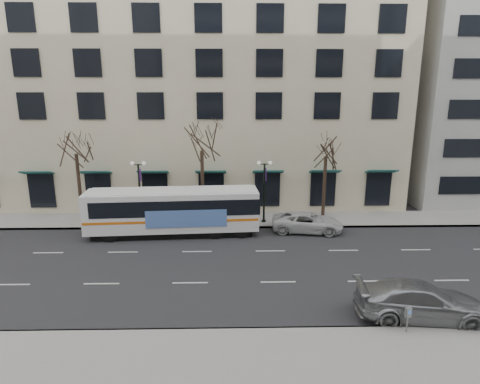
{
  "coord_description": "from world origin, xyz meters",
  "views": [
    {
      "loc": [
        2.39,
        -23.13,
        10.5
      ],
      "look_at": [
        2.94,
        2.92,
        4.0
      ],
      "focal_mm": 30.0,
      "sensor_mm": 36.0,
      "label": 1
    }
  ],
  "objects_px": {
    "lamp_post_left": "(140,189)",
    "pay_station": "(408,315)",
    "silver_car": "(420,301)",
    "tree_far_left": "(75,142)",
    "tree_far_right": "(326,145)",
    "city_bus": "(174,210)",
    "lamp_post_right": "(264,189)",
    "white_pickup": "(307,222)",
    "tree_far_mid": "(202,139)"
  },
  "relations": [
    {
      "from": "tree_far_right",
      "to": "white_pickup",
      "type": "height_order",
      "value": "tree_far_right"
    },
    {
      "from": "tree_far_left",
      "to": "tree_far_mid",
      "type": "xyz_separation_m",
      "value": [
        10.0,
        0.0,
        0.21
      ]
    },
    {
      "from": "tree_far_mid",
      "to": "city_bus",
      "type": "xyz_separation_m",
      "value": [
        -1.96,
        -3.0,
        -5.01
      ]
    },
    {
      "from": "tree_far_mid",
      "to": "lamp_post_left",
      "type": "height_order",
      "value": "tree_far_mid"
    },
    {
      "from": "lamp_post_right",
      "to": "tree_far_mid",
      "type": "bearing_deg",
      "value": 173.17
    },
    {
      "from": "tree_far_mid",
      "to": "tree_far_right",
      "type": "xyz_separation_m",
      "value": [
        10.0,
        -0.0,
        -0.48
      ]
    },
    {
      "from": "tree_far_right",
      "to": "silver_car",
      "type": "xyz_separation_m",
      "value": [
        1.31,
        -14.94,
        -5.54
      ]
    },
    {
      "from": "lamp_post_right",
      "to": "lamp_post_left",
      "type": "bearing_deg",
      "value": 180.0
    },
    {
      "from": "tree_far_right",
      "to": "lamp_post_left",
      "type": "height_order",
      "value": "tree_far_right"
    },
    {
      "from": "lamp_post_left",
      "to": "tree_far_left",
      "type": "bearing_deg",
      "value": 173.17
    },
    {
      "from": "tree_far_right",
      "to": "lamp_post_left",
      "type": "bearing_deg",
      "value": -177.71
    },
    {
      "from": "tree_far_right",
      "to": "pay_station",
      "type": "height_order",
      "value": "tree_far_right"
    },
    {
      "from": "tree_far_right",
      "to": "pay_station",
      "type": "bearing_deg",
      "value": -89.58
    },
    {
      "from": "white_pickup",
      "to": "pay_station",
      "type": "relative_size",
      "value": 4.61
    },
    {
      "from": "tree_far_mid",
      "to": "silver_car",
      "type": "xyz_separation_m",
      "value": [
        11.31,
        -14.94,
        -6.03
      ]
    },
    {
      "from": "lamp_post_left",
      "to": "silver_car",
      "type": "distance_m",
      "value": 21.81
    },
    {
      "from": "silver_car",
      "to": "white_pickup",
      "type": "xyz_separation_m",
      "value": [
        -3.1,
        12.32,
        -0.13
      ]
    },
    {
      "from": "tree_far_mid",
      "to": "lamp_post_left",
      "type": "relative_size",
      "value": 1.64
    },
    {
      "from": "tree_far_left",
      "to": "pay_station",
      "type": "height_order",
      "value": "tree_far_left"
    },
    {
      "from": "lamp_post_right",
      "to": "silver_car",
      "type": "relative_size",
      "value": 0.86
    },
    {
      "from": "tree_far_right",
      "to": "pay_station",
      "type": "xyz_separation_m",
      "value": [
        0.12,
        -16.31,
        -5.42
      ]
    },
    {
      "from": "tree_far_mid",
      "to": "lamp_post_left",
      "type": "distance_m",
      "value": 6.4
    },
    {
      "from": "tree_far_right",
      "to": "lamp_post_right",
      "type": "distance_m",
      "value": 6.11
    },
    {
      "from": "tree_far_left",
      "to": "pay_station",
      "type": "xyz_separation_m",
      "value": [
        20.12,
        -16.31,
        -5.7
      ]
    },
    {
      "from": "lamp_post_left",
      "to": "pay_station",
      "type": "xyz_separation_m",
      "value": [
        15.11,
        -15.71,
        -1.94
      ]
    },
    {
      "from": "lamp_post_left",
      "to": "city_bus",
      "type": "relative_size",
      "value": 0.4
    },
    {
      "from": "lamp_post_right",
      "to": "city_bus",
      "type": "bearing_deg",
      "value": -161.0
    },
    {
      "from": "lamp_post_right",
      "to": "white_pickup",
      "type": "bearing_deg",
      "value": -32.15
    },
    {
      "from": "lamp_post_left",
      "to": "pay_station",
      "type": "distance_m",
      "value": 21.88
    },
    {
      "from": "tree_far_right",
      "to": "white_pickup",
      "type": "bearing_deg",
      "value": -124.41
    },
    {
      "from": "city_bus",
      "to": "tree_far_left",
      "type": "bearing_deg",
      "value": 155.81
    },
    {
      "from": "city_bus",
      "to": "white_pickup",
      "type": "bearing_deg",
      "value": -1.58
    },
    {
      "from": "tree_far_right",
      "to": "city_bus",
      "type": "relative_size",
      "value": 0.62
    },
    {
      "from": "tree_far_right",
      "to": "tree_far_mid",
      "type": "bearing_deg",
      "value": 180.0
    },
    {
      "from": "tree_far_right",
      "to": "lamp_post_right",
      "type": "relative_size",
      "value": 1.55
    },
    {
      "from": "lamp_post_left",
      "to": "tree_far_mid",
      "type": "bearing_deg",
      "value": 6.85
    },
    {
      "from": "lamp_post_left",
      "to": "white_pickup",
      "type": "distance_m",
      "value": 13.53
    },
    {
      "from": "tree_far_mid",
      "to": "white_pickup",
      "type": "bearing_deg",
      "value": -17.65
    },
    {
      "from": "tree_far_left",
      "to": "tree_far_right",
      "type": "xyz_separation_m",
      "value": [
        20.0,
        0.0,
        -0.28
      ]
    },
    {
      "from": "lamp_post_left",
      "to": "lamp_post_right",
      "type": "xyz_separation_m",
      "value": [
        10.0,
        0.0,
        0.0
      ]
    },
    {
      "from": "tree_far_left",
      "to": "silver_car",
      "type": "bearing_deg",
      "value": -35.03
    },
    {
      "from": "white_pickup",
      "to": "tree_far_left",
      "type": "bearing_deg",
      "value": 89.36
    },
    {
      "from": "tree_far_left",
      "to": "white_pickup",
      "type": "xyz_separation_m",
      "value": [
        18.21,
        -2.61,
        -5.95
      ]
    },
    {
      "from": "lamp_post_left",
      "to": "pay_station",
      "type": "relative_size",
      "value": 4.44
    },
    {
      "from": "lamp_post_right",
      "to": "pay_station",
      "type": "relative_size",
      "value": 4.44
    },
    {
      "from": "silver_car",
      "to": "tree_far_right",
      "type": "bearing_deg",
      "value": 10.75
    },
    {
      "from": "pay_station",
      "to": "lamp_post_left",
      "type": "bearing_deg",
      "value": 116.51
    },
    {
      "from": "silver_car",
      "to": "pay_station",
      "type": "relative_size",
      "value": 5.15
    },
    {
      "from": "silver_car",
      "to": "pay_station",
      "type": "height_order",
      "value": "silver_car"
    },
    {
      "from": "tree_far_right",
      "to": "lamp_post_right",
      "type": "bearing_deg",
      "value": -173.15
    }
  ]
}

